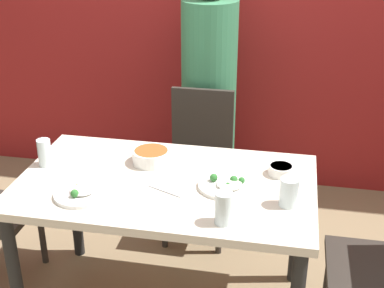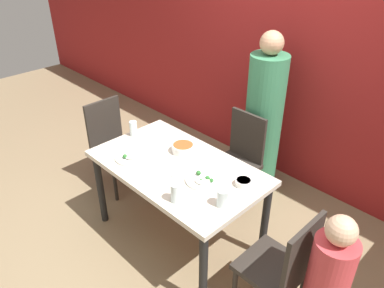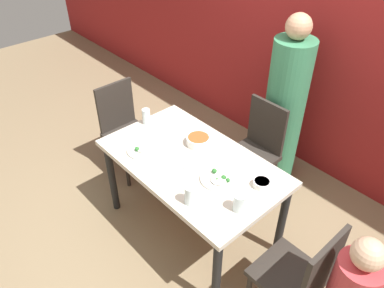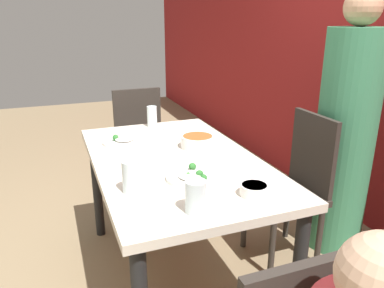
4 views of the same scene
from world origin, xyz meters
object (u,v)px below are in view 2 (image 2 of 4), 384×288
chair_child_spot (282,266)px  bowl_curry (183,148)px  person_adult (263,122)px  plate_rice_adult (203,180)px  chair_adult_spot (238,158)px  glass_water_tall (223,198)px

chair_child_spot → bowl_curry: 1.20m
person_adult → plate_rice_adult: bearing=-76.5°
person_adult → bowl_curry: person_adult is taller
person_adult → plate_rice_adult: person_adult is taller
person_adult → plate_rice_adult: size_ratio=6.38×
chair_child_spot → chair_adult_spot: bearing=-128.0°
chair_adult_spot → glass_water_tall: size_ratio=7.16×
glass_water_tall → plate_rice_adult: bearing=160.4°
plate_rice_adult → person_adult: bearing=103.5°
chair_adult_spot → bowl_curry: (-0.14, -0.58, 0.30)m
chair_child_spot → glass_water_tall: (-0.47, -0.07, 0.33)m
chair_child_spot → bowl_curry: (-1.15, 0.21, 0.30)m
chair_child_spot → person_adult: size_ratio=0.57×
chair_adult_spot → glass_water_tall: (0.54, -0.86, 0.33)m
person_adult → bowl_curry: 0.93m
chair_adult_spot → bowl_curry: bearing=-103.2°
person_adult → glass_water_tall: 1.32m
bowl_curry → plate_rice_adult: 0.44m
chair_adult_spot → person_adult: 0.43m
plate_rice_adult → glass_water_tall: bearing=-19.6°
chair_adult_spot → glass_water_tall: chair_adult_spot is taller
person_adult → plate_rice_adult: (0.27, -1.10, 0.03)m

